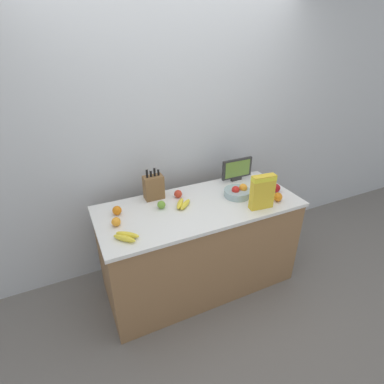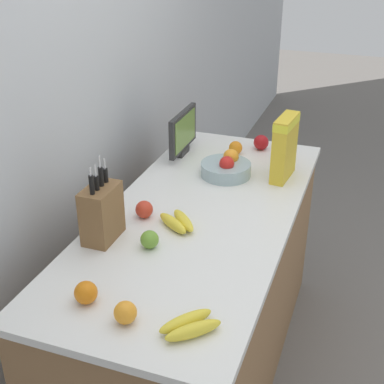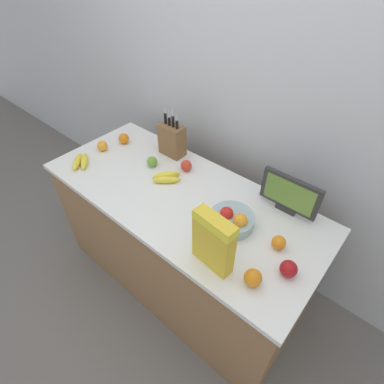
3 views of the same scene
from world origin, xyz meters
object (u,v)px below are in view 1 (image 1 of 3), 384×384
Objects in this scene: fruit_bowl at (238,192)px; banana_bunch_right at (126,236)px; orange_mid_left at (117,210)px; cereal_box at (263,190)px; apple_leftmost at (178,194)px; banana_bunch_left at (183,204)px; apple_by_knife_block at (161,205)px; orange_by_cereal at (278,197)px; small_monitor at (237,169)px; apple_near_bananas at (276,188)px; knife_block at (154,187)px; orange_front_left at (259,186)px; orange_back_center at (116,222)px.

fruit_bowl reaches higher than banana_bunch_right.
banana_bunch_right is 0.35m from orange_mid_left.
cereal_box is 0.72m from apple_leftmost.
banana_bunch_right is at bearing -155.77° from banana_bunch_left.
orange_by_cereal is at bearing -18.08° from apple_by_knife_block.
banana_bunch_left is at bearing -161.00° from small_monitor.
orange_mid_left is at bearing 170.68° from apple_near_bananas.
knife_block reaches higher than banana_bunch_left.
apple_near_bananas reaches higher than banana_bunch_left.
apple_by_knife_block is 0.98× the size of orange_front_left.
banana_bunch_right is at bearing -141.99° from apple_by_knife_block.
cereal_box reaches higher than apple_near_bananas.
banana_bunch_left is 2.66× the size of apple_leftmost.
fruit_bowl is at bearing -173.59° from orange_front_left.
fruit_bowl reaches higher than orange_mid_left.
cereal_box is 1.56× the size of banana_bunch_right.
cereal_box reaches higher than orange_by_cereal.
apple_near_bananas is 1.13× the size of orange_front_left.
small_monitor is 4.32× the size of orange_mid_left.
cereal_box is 0.36m from orange_front_left.
cereal_box reaches higher than apple_by_knife_block.
apple_by_knife_block reaches higher than banana_bunch_left.
orange_back_center is at bearing -167.13° from small_monitor.
orange_back_center is at bearing -166.33° from apple_by_knife_block.
orange_by_cereal is (-0.09, -0.14, 0.00)m from apple_near_bananas.
knife_block is 1.74× the size of banana_bunch_right.
orange_back_center is at bearing 170.96° from orange_by_cereal.
small_monitor is at bearing 59.53° from fruit_bowl.
apple_near_bananas is at bearing -19.00° from knife_block.
apple_leftmost is 0.76m from orange_front_left.
fruit_bowl is at bearing -22.27° from apple_leftmost.
knife_block is 1.03× the size of small_monitor.
knife_block is 1.10m from apple_near_bananas.
small_monitor is 1.21m from orange_mid_left.
banana_bunch_left is 2.38× the size of orange_by_cereal.
apple_near_bananas is at bearing 56.13° from orange_by_cereal.
fruit_bowl reaches higher than orange_by_cereal.
orange_front_left is (0.76, -0.02, 0.01)m from banana_bunch_left.
orange_front_left is at bearing -70.11° from small_monitor.
fruit_bowl is at bearing 110.63° from cereal_box.
banana_bunch_right is 2.78× the size of apple_by_knife_block.
apple_near_bananas is at bearing -18.21° from apple_leftmost.
orange_front_left is at bearing 9.84° from banana_bunch_right.
fruit_bowl is (0.68, -0.28, -0.07)m from knife_block.
orange_by_cereal is (1.30, -0.37, 0.00)m from orange_mid_left.
banana_bunch_left is (-0.51, 0.05, -0.02)m from fruit_bowl.
banana_bunch_left is 0.82m from orange_by_cereal.
small_monitor is 4.09× the size of apple_near_bananas.
orange_back_center reaches higher than banana_bunch_left.
knife_block is 4.46× the size of orange_mid_left.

